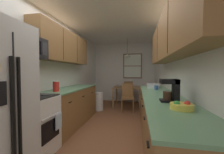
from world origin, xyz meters
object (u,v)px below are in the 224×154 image
(dining_chair_near, at_px, (128,96))
(dish_rack, at_px, (153,86))
(dining_table, at_px, (127,90))
(table_serving_bowl, at_px, (129,86))
(storage_canister, at_px, (56,86))
(mug_by_coffeemaker, at_px, (156,88))
(coffee_maker, at_px, (171,90))
(trash_bin, at_px, (99,101))
(dining_chair_far, at_px, (128,91))
(microwave_over_range, at_px, (24,47))
(fruit_bowl, at_px, (182,106))
(stove_range, at_px, (32,125))

(dining_chair_near, distance_m, dish_rack, 1.32)
(dining_table, relative_size, table_serving_bowl, 4.93)
(storage_canister, xyz_separation_m, mug_by_coffeemaker, (2.00, 0.67, -0.06))
(coffee_maker, bearing_deg, dining_chair_near, 106.19)
(dining_table, xyz_separation_m, mug_by_coffeemaker, (0.80, -2.02, 0.32))
(trash_bin, bearing_deg, dining_chair_far, 56.45)
(coffee_maker, xyz_separation_m, dish_rack, (-0.07, 1.59, -0.11))
(microwave_over_range, bearing_deg, dining_chair_far, 71.72)
(mug_by_coffeemaker, bearing_deg, fruit_bowl, -88.27)
(coffee_maker, bearing_deg, mug_by_coffeemaker, 91.46)
(dining_chair_far, height_order, mug_by_coffeemaker, mug_by_coffeemaker)
(dish_rack, bearing_deg, dining_chair_near, 123.74)
(dining_chair_far, xyz_separation_m, coffee_maker, (0.83, -3.91, 0.55))
(dish_rack, bearing_deg, stove_range, -139.80)
(trash_bin, height_order, mug_by_coffeemaker, mug_by_coffeemaker)
(dining_chair_far, distance_m, table_serving_bowl, 0.75)
(dining_table, xyz_separation_m, coffee_maker, (0.83, -3.26, 0.43))
(stove_range, xyz_separation_m, dining_chair_far, (1.20, 3.98, 0.03))
(trash_bin, bearing_deg, dining_table, 38.43)
(trash_bin, relative_size, mug_by_coffeemaker, 5.11)
(stove_range, distance_m, dining_chair_near, 2.97)
(microwave_over_range, distance_m, trash_bin, 2.98)
(mug_by_coffeemaker, bearing_deg, dining_table, 111.49)
(coffee_maker, relative_size, mug_by_coffeemaker, 2.51)
(microwave_over_range, xyz_separation_m, mug_by_coffeemaker, (2.11, 1.31, -0.72))
(stove_range, xyz_separation_m, table_serving_bowl, (1.26, 3.28, 0.29))
(dining_chair_near, height_order, dining_chair_far, same)
(microwave_over_range, bearing_deg, fruit_bowl, -8.07)
(dining_chair_near, bearing_deg, dining_chair_far, 93.12)
(stove_range, relative_size, dining_chair_near, 1.22)
(stove_range, relative_size, trash_bin, 1.83)
(storage_canister, bearing_deg, dining_chair_near, 58.03)
(dining_table, height_order, trash_bin, dining_table)
(dining_table, height_order, dining_chair_near, dining_chair_near)
(dining_chair_far, xyz_separation_m, mug_by_coffeemaker, (0.80, -2.67, 0.45))
(fruit_bowl, bearing_deg, dining_table, 103.08)
(coffee_maker, distance_m, fruit_bowl, 0.39)
(stove_range, distance_m, trash_bin, 2.63)
(dining_table, distance_m, fruit_bowl, 3.75)
(trash_bin, bearing_deg, storage_canister, -98.66)
(dining_table, height_order, mug_by_coffeemaker, mug_by_coffeemaker)
(trash_bin, xyz_separation_m, mug_by_coffeemaker, (1.70, -1.30, 0.65))
(dining_chair_near, bearing_deg, dining_table, 96.05)
(microwave_over_range, relative_size, trash_bin, 1.05)
(stove_range, height_order, fruit_bowl, stove_range)
(coffee_maker, xyz_separation_m, mug_by_coffeemaker, (-0.03, 1.24, -0.11))
(dining_chair_far, height_order, coffee_maker, coffee_maker)
(dining_table, xyz_separation_m, trash_bin, (-0.91, -0.72, -0.33))
(stove_range, relative_size, dining_table, 1.11)
(dish_rack, bearing_deg, mug_by_coffeemaker, -83.45)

